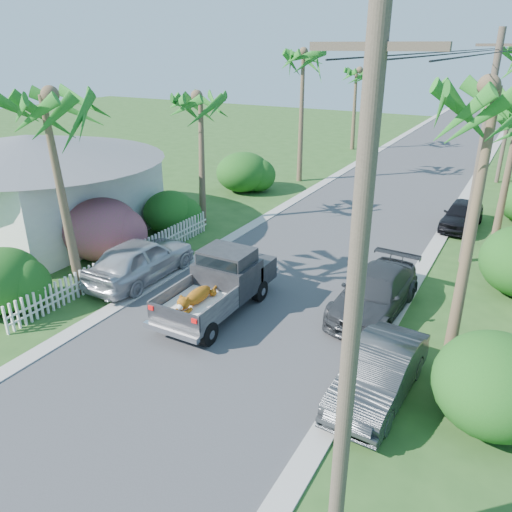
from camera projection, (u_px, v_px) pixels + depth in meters
The scene contains 24 objects.
ground at pixel (158, 394), 13.02m from camera, with size 120.00×120.00×0.00m, color #284C1C.
road at pixel (400, 182), 33.11m from camera, with size 8.00×100.00×0.02m, color #38383A.
curb_left at pixel (339, 174), 35.03m from camera, with size 0.60×100.00×0.06m, color #A5A39E.
curb_right at pixel (469, 190), 31.18m from camera, with size 0.60×100.00×0.06m, color #A5A39E.
pickup_truck at pixel (223, 281), 16.95m from camera, with size 1.98×5.12×2.06m.
parked_car_rn at pixel (378, 374), 12.66m from camera, with size 1.48×4.24×1.40m, color #2C2E31.
parked_car_rm at pixel (375, 293), 16.76m from camera, with size 1.99×4.90×1.42m, color #2E3033.
parked_car_rf at pixel (462, 215), 24.54m from camera, with size 1.58×3.94×1.34m, color black.
parked_car_ln at pixel (141, 260), 19.08m from camera, with size 1.96×4.87×1.66m, color #B7B8BF.
palm_l_a at pixel (46, 96), 15.49m from camera, with size 4.40×4.40×8.20m.
palm_l_b at pixel (199, 97), 23.30m from camera, with size 4.40×4.40×7.40m.
palm_l_c at pixel (304, 53), 30.29m from camera, with size 4.40×4.40×9.20m.
palm_l_d at pixel (357, 71), 40.74m from camera, with size 4.40×4.40×7.70m.
palm_r_a at pixel (497, 89), 12.12m from camera, with size 4.40×4.40×8.70m.
shrub_l_a at pixel (0, 281), 16.74m from camera, with size 2.60×2.86×2.20m, color #174B15.
shrub_l_b at pixel (102, 229), 20.82m from camera, with size 3.00×3.30×2.60m, color #C51C6C.
shrub_l_c at pixel (170, 212), 23.98m from camera, with size 2.40×2.64×2.00m, color #174B15.
shrub_l_d at pixel (243, 172), 30.60m from camera, with size 3.20×3.52×2.40m, color #174B15.
shrub_r_a at pixel (494, 384), 11.58m from camera, with size 2.80×3.08×2.30m, color #174B15.
picket_fence at pixel (128, 259), 19.93m from camera, with size 0.10×11.00×1.00m, color white.
house_left at pixel (34, 188), 23.63m from camera, with size 9.00×8.00×4.60m.
utility_pole_a at pixel (351, 335), 7.10m from camera, with size 1.60×0.26×9.00m.
utility_pole_b at pixel (481, 152), 19.16m from camera, with size 1.60×0.26×9.00m.
utility_pole_c at pixel (510, 110), 31.22m from camera, with size 1.60×0.26×9.00m.
Camera 1 is at (7.37, -7.98, 8.42)m, focal length 35.00 mm.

